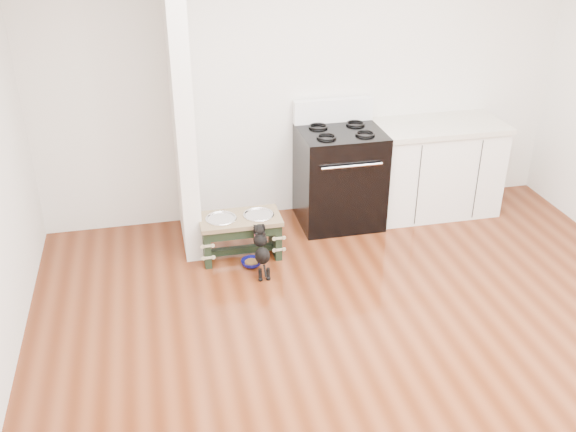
% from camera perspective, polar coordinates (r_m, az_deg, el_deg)
% --- Properties ---
extents(ground, '(5.00, 5.00, 0.00)m').
position_cam_1_polar(ground, '(4.52, 9.34, -13.26)').
color(ground, '#4B1F0D').
rests_on(ground, ground).
extents(room_shell, '(5.00, 5.00, 5.00)m').
position_cam_1_polar(room_shell, '(3.69, 11.24, 6.23)').
color(room_shell, silver).
rests_on(room_shell, ground).
extents(partition_wall, '(0.15, 0.80, 2.70)m').
position_cam_1_polar(partition_wall, '(5.48, -9.54, 10.37)').
color(partition_wall, silver).
rests_on(partition_wall, ground).
extents(oven_range, '(0.76, 0.69, 1.14)m').
position_cam_1_polar(oven_range, '(6.07, 4.59, 3.61)').
color(oven_range, black).
rests_on(oven_range, ground).
extents(cabinet_run, '(1.24, 0.64, 0.91)m').
position_cam_1_polar(cabinet_run, '(6.44, 12.93, 4.16)').
color(cabinet_run, silver).
rests_on(cabinet_run, ground).
extents(dog_feeder, '(0.70, 0.37, 0.40)m').
position_cam_1_polar(dog_feeder, '(5.56, -4.24, -1.12)').
color(dog_feeder, black).
rests_on(dog_feeder, ground).
extents(puppy, '(0.12, 0.36, 0.43)m').
position_cam_1_polar(puppy, '(5.32, -2.37, -2.97)').
color(puppy, black).
rests_on(puppy, ground).
extents(floor_bowl, '(0.22, 0.22, 0.06)m').
position_cam_1_polar(floor_bowl, '(5.53, -3.27, -4.18)').
color(floor_bowl, '#0D0D60').
rests_on(floor_bowl, ground).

